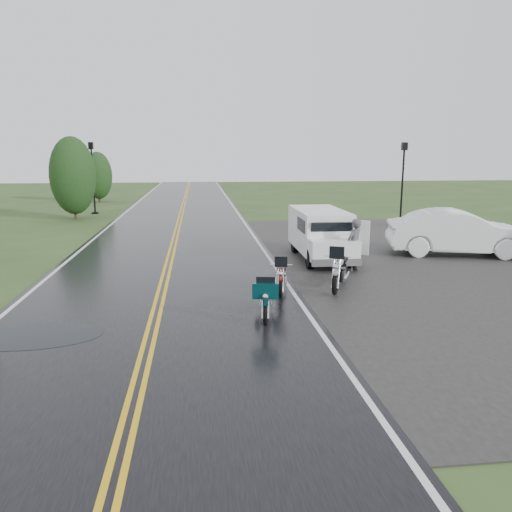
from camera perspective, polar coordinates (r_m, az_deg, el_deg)
The scene contains 13 objects.
ground at distance 13.12m, azimuth -11.27°, elevation -6.33°, with size 120.00×120.00×0.00m, color #2D471E.
road at distance 22.82m, azimuth -9.37°, elevation 1.44°, with size 8.00×100.00×0.04m, color black.
parking_pad at distance 20.45m, azimuth 22.40°, elevation -0.48°, with size 14.00×24.00×0.03m, color black.
motorcycle_red at distance 13.77m, azimuth 2.85°, elevation -2.77°, with size 0.71×1.94×1.15m, color #5E0D0A, non-canonical shape.
motorcycle_teal at distance 11.62m, azimuth 1.09°, elevation -5.49°, with size 0.71×1.94×1.15m, color #043234, non-canonical shape.
motorcycle_silver at distance 14.20m, azimuth 9.08°, elevation -2.02°, with size 0.84×2.30×1.36m, color #94979B, non-canonical shape.
van_white at distance 17.46m, azimuth 6.24°, elevation 1.57°, with size 1.84×4.91×1.93m, color white, non-canonical shape.
person_at_van at distance 17.34m, azimuth 11.14°, elevation 1.14°, with size 0.66×0.43×1.80m, color #48484D.
sedan_white at distance 21.39m, azimuth 22.09°, elevation 2.44°, with size 1.90×5.43×1.79m, color white.
lamp_post_far_left at distance 35.34m, azimuth -18.13°, elevation 8.47°, with size 0.41×0.41×4.79m, color black, non-canonical shape.
lamp_post_far_right at distance 30.41m, azimuth 16.38°, elevation 8.04°, with size 0.40×0.40×4.68m, color black, non-canonical shape.
tree_left_mid at distance 32.88m, azimuth -20.14°, elevation 7.71°, with size 2.76×2.76×4.31m, color #1E3D19, non-canonical shape.
tree_left_far at distance 44.12m, azimuth -17.57°, elevation 8.21°, with size 2.31×2.31×3.56m, color #1E3D19, non-canonical shape.
Camera 1 is at (1.10, -12.45, 3.99)m, focal length 35.00 mm.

